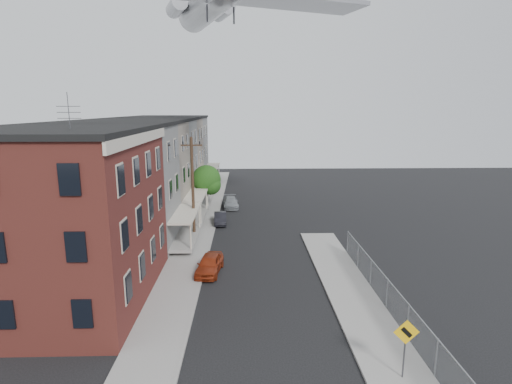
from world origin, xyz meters
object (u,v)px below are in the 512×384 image
street_tree (208,181)px  car_near (210,264)px  car_mid (220,218)px  car_far (231,202)px  warning_sign (406,340)px  utility_pole (193,187)px

street_tree → car_near: 17.70m
car_mid → street_tree: bearing=104.2°
car_near → car_far: bearing=94.8°
warning_sign → utility_pole: utility_pole is taller
warning_sign → utility_pole: 22.25m
utility_pole → street_tree: 10.00m
utility_pole → car_far: utility_pole is taller
street_tree → car_near: bearing=-84.5°
utility_pole → car_far: size_ratio=2.18×
car_mid → car_near: bearing=-93.7°
warning_sign → utility_pole: bearing=120.5°
utility_pole → car_far: 12.50m
car_far → car_mid: bearing=-101.5°
car_near → car_far: 18.97m
utility_pole → street_tree: utility_pole is taller
utility_pole → car_far: bearing=76.2°
warning_sign → car_near: (-9.20, 11.55, -1.23)m
street_tree → car_far: (2.49, 1.55, -2.85)m
car_mid → car_far: car_far is taller
warning_sign → car_mid: warning_sign is taller
car_near → utility_pole: bearing=112.2°
car_near → car_far: (0.81, 18.95, -0.05)m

